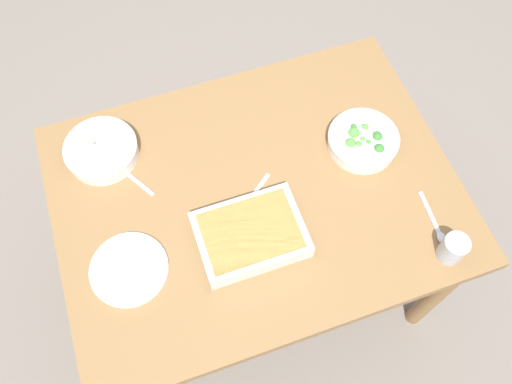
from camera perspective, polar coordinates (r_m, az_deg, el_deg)
name	(u,v)px	position (r m, az deg, el deg)	size (l,w,h in m)	color
ground_plane	(256,272)	(2.28, 0.00, -8.57)	(6.00, 6.00, 0.00)	slate
dining_table	(256,205)	(1.68, 0.00, -1.41)	(1.20, 0.90, 0.74)	olive
stew_bowl	(101,150)	(1.70, -16.23, 4.32)	(0.23, 0.23, 0.06)	white
broccoli_bowl	(363,140)	(1.69, 11.39, 5.46)	(0.22, 0.22, 0.07)	white
baking_dish	(250,234)	(1.50, -0.60, -4.55)	(0.30, 0.22, 0.06)	silver
drink_cup	(453,249)	(1.58, 20.31, -5.75)	(0.07, 0.07, 0.08)	#B2BCC6
side_plate	(129,269)	(1.54, -13.44, -8.05)	(0.22, 0.22, 0.01)	white
spoon_by_stew	(127,174)	(1.67, -13.64, 1.91)	(0.11, 0.16, 0.01)	silver
spoon_by_broccoli	(349,148)	(1.69, 9.92, 4.65)	(0.18, 0.03, 0.01)	silver
spoon_spare	(436,225)	(1.63, 18.68, -3.38)	(0.03, 0.18, 0.01)	silver
fork_on_table	(250,200)	(1.58, -0.65, -0.83)	(0.15, 0.12, 0.01)	silver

